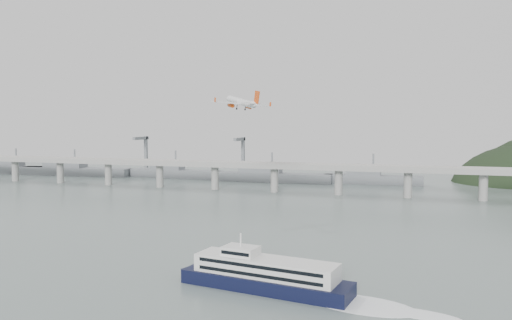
% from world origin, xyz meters
% --- Properties ---
extents(ground, '(900.00, 900.00, 0.00)m').
position_xyz_m(ground, '(0.00, 0.00, 0.00)').
color(ground, slate).
rests_on(ground, ground).
extents(bridge, '(800.00, 22.00, 23.90)m').
position_xyz_m(bridge, '(-1.15, 200.00, 17.65)').
color(bridge, gray).
rests_on(bridge, ground).
extents(distant_fleet, '(453.00, 60.90, 40.00)m').
position_xyz_m(distant_fleet, '(-155.36, 265.08, 6.22)').
color(distant_fleet, slate).
rests_on(distant_fleet, ground).
extents(ferry, '(92.99, 26.91, 17.60)m').
position_xyz_m(ferry, '(27.30, -22.48, 4.77)').
color(ferry, black).
rests_on(ferry, ground).
extents(airliner, '(33.63, 32.25, 10.91)m').
position_xyz_m(airliner, '(-24.60, 105.62, 66.11)').
color(airliner, silver).
rests_on(airliner, ground).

